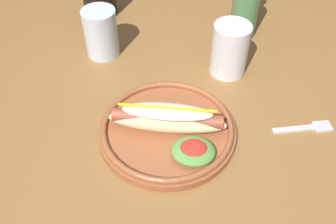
{
  "coord_description": "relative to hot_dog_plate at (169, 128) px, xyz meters",
  "views": [
    {
      "loc": [
        0.09,
        -0.64,
        1.29
      ],
      "look_at": [
        0.07,
        -0.14,
        0.77
      ],
      "focal_mm": 39.53,
      "sensor_mm": 36.0,
      "label": 1
    }
  ],
  "objects": [
    {
      "name": "dining_table",
      "position": [
        -0.07,
        0.17,
        -0.12
      ],
      "size": [
        1.42,
        0.82,
        0.74
      ],
      "color": "olive",
      "rests_on": "ground_plane"
    },
    {
      "name": "water_cup",
      "position": [
        -0.17,
        0.26,
        0.04
      ],
      "size": [
        0.08,
        0.08,
        0.12
      ],
      "primitive_type": "cylinder",
      "color": "silver",
      "rests_on": "dining_table"
    },
    {
      "name": "extra_cup",
      "position": [
        0.13,
        0.2,
        0.04
      ],
      "size": [
        0.08,
        0.08,
        0.12
      ],
      "primitive_type": "cylinder",
      "color": "white",
      "rests_on": "dining_table"
    },
    {
      "name": "hot_dog_plate",
      "position": [
        0.0,
        0.0,
        0.0
      ],
      "size": [
        0.27,
        0.27,
        0.08
      ],
      "color": "#9E5633",
      "rests_on": "dining_table"
    },
    {
      "name": "fork",
      "position": [
        0.27,
        0.03,
        -0.02
      ],
      "size": [
        0.12,
        0.04,
        0.0
      ],
      "rotation": [
        0.0,
        0.0,
        0.17
      ],
      "color": "silver",
      "rests_on": "dining_table"
    },
    {
      "name": "glass_bottle",
      "position": [
        0.17,
        0.35,
        0.06
      ],
      "size": [
        0.07,
        0.07,
        0.22
      ],
      "color": "#4C7F51",
      "rests_on": "dining_table"
    }
  ]
}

